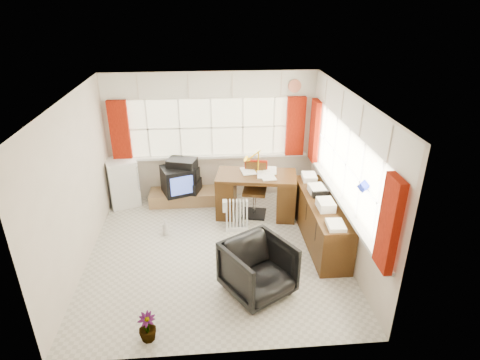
% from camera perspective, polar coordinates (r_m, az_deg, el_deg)
% --- Properties ---
extents(ground, '(4.00, 4.00, 0.00)m').
position_cam_1_polar(ground, '(6.56, -3.36, -10.13)').
color(ground, beige).
rests_on(ground, ground).
extents(room_walls, '(4.00, 4.00, 4.00)m').
position_cam_1_polar(room_walls, '(5.83, -3.73, 2.00)').
color(room_walls, beige).
rests_on(room_walls, ground).
extents(window_back, '(3.70, 0.12, 3.60)m').
position_cam_1_polar(window_back, '(7.84, -3.95, 3.85)').
color(window_back, '#F5EEC2').
rests_on(window_back, room_walls).
extents(window_right, '(0.12, 3.70, 3.60)m').
position_cam_1_polar(window_right, '(6.39, 14.13, -2.07)').
color(window_right, '#F5EEC2').
rests_on(window_right, room_walls).
extents(curtains, '(3.83, 3.83, 1.15)m').
position_cam_1_polar(curtains, '(6.77, 3.97, 4.98)').
color(curtains, '#9A1A08').
rests_on(curtains, room_walls).
extents(overhead_cabinets, '(3.98, 3.98, 0.48)m').
position_cam_1_polar(overhead_cabinets, '(6.60, 4.59, 11.64)').
color(overhead_cabinets, silver).
rests_on(overhead_cabinets, room_walls).
extents(desk, '(1.52, 0.93, 0.85)m').
position_cam_1_polar(desk, '(7.34, 2.29, -1.83)').
color(desk, '#4D3012').
rests_on(desk, ground).
extents(desk_lamp, '(0.16, 0.14, 0.43)m').
position_cam_1_polar(desk_lamp, '(7.19, 2.64, 3.36)').
color(desk_lamp, '#EAB009').
rests_on(desk_lamp, desk).
extents(task_chair, '(0.51, 0.53, 1.02)m').
position_cam_1_polar(task_chair, '(7.39, 2.17, -0.89)').
color(task_chair, black).
rests_on(task_chair, ground).
extents(office_chair, '(1.14, 1.15, 0.77)m').
position_cam_1_polar(office_chair, '(5.57, 2.59, -12.50)').
color(office_chair, black).
rests_on(office_chair, ground).
extents(radiator, '(0.39, 0.16, 0.58)m').
position_cam_1_polar(radiator, '(6.98, -0.46, -5.42)').
color(radiator, white).
rests_on(radiator, ground).
extents(credenza, '(0.50, 2.00, 0.85)m').
position_cam_1_polar(credenza, '(6.76, 11.39, -5.56)').
color(credenza, '#4D3012').
rests_on(credenza, ground).
extents(file_tray, '(0.29, 0.36, 0.12)m').
position_cam_1_polar(file_tray, '(6.77, 11.05, -1.44)').
color(file_tray, black).
rests_on(file_tray, credenza).
extents(tv_bench, '(1.40, 0.50, 0.25)m').
position_cam_1_polar(tv_bench, '(7.98, -7.69, -2.37)').
color(tv_bench, '#A78253').
rests_on(tv_bench, ground).
extents(crt_tv, '(0.72, 0.69, 0.52)m').
position_cam_1_polar(crt_tv, '(7.79, -8.78, -0.01)').
color(crt_tv, black).
rests_on(crt_tv, tv_bench).
extents(hifi_stack, '(0.73, 0.57, 0.67)m').
position_cam_1_polar(hifi_stack, '(7.82, -8.14, 0.56)').
color(hifi_stack, black).
rests_on(hifi_stack, tv_bench).
extents(mini_fridge, '(0.69, 0.69, 0.92)m').
position_cam_1_polar(mini_fridge, '(8.06, -16.34, -0.28)').
color(mini_fridge, white).
rests_on(mini_fridge, ground).
extents(spray_bottle_a, '(0.16, 0.16, 0.29)m').
position_cam_1_polar(spray_bottle_a, '(7.01, -10.57, -6.58)').
color(spray_bottle_a, silver).
rests_on(spray_bottle_a, ground).
extents(spray_bottle_b, '(0.11, 0.11, 0.19)m').
position_cam_1_polar(spray_bottle_b, '(7.66, -0.92, -3.62)').
color(spray_bottle_b, '#98E2DE').
rests_on(spray_bottle_b, ground).
extents(flower_vase, '(0.24, 0.24, 0.38)m').
position_cam_1_polar(flower_vase, '(5.17, -13.06, -19.71)').
color(flower_vase, black).
rests_on(flower_vase, ground).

